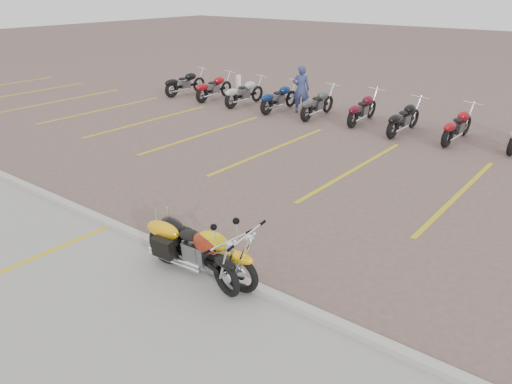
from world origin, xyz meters
TOP-DOWN VIEW (x-y plane):
  - ground at (0.00, 0.00)m, footprint 100.00×100.00m
  - concrete_apron at (0.00, -4.50)m, footprint 60.00×5.00m
  - curb at (0.00, -2.00)m, footprint 60.00×0.18m
  - parking_stripes at (0.00, 4.00)m, footprint 38.00×5.50m
  - yellow_cruiser at (0.40, -2.21)m, footprint 2.30×0.37m
  - flame_cruiser at (0.35, -2.17)m, footprint 2.16×0.64m
  - person_a at (-4.57, 8.36)m, footprint 0.76×0.67m
  - bollard at (-7.91, 8.73)m, footprint 0.18×0.18m
  - bg_bike_row at (-0.40, 8.25)m, footprint 20.50×2.02m

SIDE VIEW (x-z plane):
  - ground at x=0.00m, z-range 0.00..0.00m
  - parking_stripes at x=0.00m, z-range 0.00..0.01m
  - concrete_apron at x=0.00m, z-range 0.00..0.01m
  - curb at x=0.00m, z-range 0.00..0.12m
  - flame_cruiser at x=0.35m, z-range 0.00..0.90m
  - yellow_cruiser at x=0.40m, z-range 0.00..0.94m
  - bollard at x=-7.91m, z-range 0.00..1.00m
  - bg_bike_row at x=-0.40m, z-range 0.00..1.10m
  - person_a at x=-4.57m, z-range 0.00..1.75m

